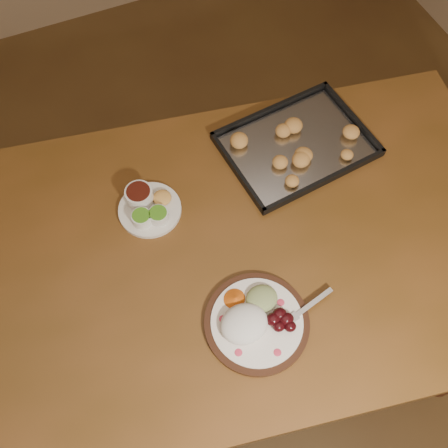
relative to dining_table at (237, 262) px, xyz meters
name	(u,v)px	position (x,y,z in m)	size (l,w,h in m)	color
ground	(171,371)	(-0.27, -0.05, -0.65)	(4.00, 4.00, 0.00)	brown
dining_table	(237,262)	(0.00, 0.00, 0.00)	(1.64, 1.15, 0.75)	brown
dinner_plate	(255,320)	(-0.05, -0.20, 0.12)	(0.32, 0.25, 0.06)	#33190E
condiment_saucer	(148,206)	(-0.17, 0.19, 0.12)	(0.17, 0.17, 0.06)	silver
baking_tray	(297,144)	(0.28, 0.22, 0.11)	(0.42, 0.33, 0.04)	black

